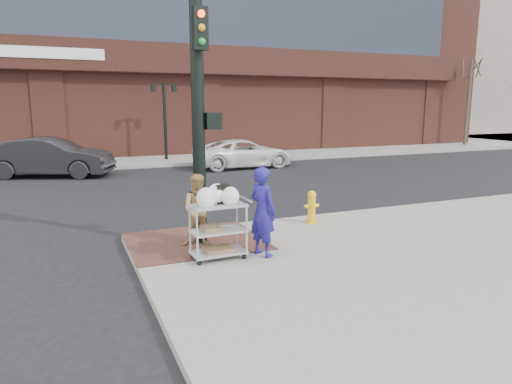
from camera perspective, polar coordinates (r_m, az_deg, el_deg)
name	(u,v)px	position (r m, az deg, el deg)	size (l,w,h in m)	color
ground	(236,257)	(9.31, -2.47, -8.13)	(220.00, 220.00, 0.00)	black
sidewalk_far	(241,136)	(43.26, -1.85, 6.95)	(65.00, 36.00, 0.15)	gray
brick_curb_ramp	(195,241)	(9.90, -7.60, -6.09)	(2.80, 2.40, 0.01)	#4C2A23
filler_block	(428,56)	(63.48, 20.68, 15.60)	(14.00, 20.00, 18.00)	slate
bare_tree_a	(472,58)	(36.82, 25.39, 14.90)	(1.80, 1.80, 7.20)	#382B21
lamp_post	(165,113)	(24.78, -11.34, 9.71)	(1.32, 0.22, 4.00)	black
traffic_signal_pole	(200,115)	(9.39, -7.06, 9.58)	(0.61, 0.51, 5.00)	black
woman_blue	(263,212)	(8.71, 0.85, -2.47)	(0.63, 0.42, 1.74)	navy
pedestrian_tan	(200,210)	(9.42, -7.07, -2.28)	(0.73, 0.57, 1.50)	#A07F4B
sedan_dark	(50,157)	(21.22, -24.35, 3.99)	(1.78, 5.10, 1.68)	black
minivan_white	(244,154)	(22.31, -1.51, 4.83)	(2.27, 4.91, 1.37)	white
utility_cart	(218,226)	(8.61, -4.77, -4.22)	(1.04, 0.60, 1.42)	#939297
fire_hydrant	(312,207)	(11.28, 6.96, -1.82)	(0.38, 0.27, 0.82)	gold
newsbox_yellow	(2,157)	(23.85, -29.15, 3.82)	(0.44, 0.40, 1.04)	yellow
newsbox_blue	(26,156)	(23.74, -26.82, 4.07)	(0.46, 0.42, 1.10)	#1C44B8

